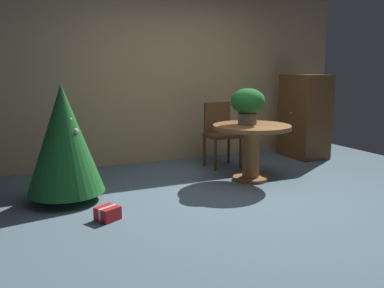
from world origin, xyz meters
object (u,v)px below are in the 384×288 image
object	(u,v)px
wooden_chair_far	(220,130)
round_dining_table	(251,141)
holiday_tree	(64,139)
gift_box_red	(108,213)
wooden_cabinet	(304,116)
flower_vase	(248,103)

from	to	relation	value
wooden_chair_far	round_dining_table	bearing A→B (deg)	-90.00
wooden_chair_far	holiday_tree	xyz separation A→B (m)	(-2.26, -0.70, 0.15)
wooden_chair_far	gift_box_red	xyz separation A→B (m)	(-1.99, -1.45, -0.47)
wooden_chair_far	wooden_cabinet	bearing A→B (deg)	0.26
gift_box_red	round_dining_table	bearing A→B (deg)	17.34
round_dining_table	wooden_cabinet	bearing A→B (deg)	28.44
gift_box_red	holiday_tree	bearing A→B (deg)	110.02
flower_vase	holiday_tree	world-z (taller)	holiday_tree
flower_vase	wooden_cabinet	world-z (taller)	wooden_cabinet
round_dining_table	gift_box_red	size ratio (longest dim) A/B	3.86
round_dining_table	holiday_tree	size ratio (longest dim) A/B	0.78
holiday_tree	gift_box_red	xyz separation A→B (m)	(0.27, -0.74, -0.61)
holiday_tree	wooden_cabinet	xyz separation A→B (m)	(3.80, 0.71, -0.02)
flower_vase	round_dining_table	bearing A→B (deg)	-74.32
flower_vase	holiday_tree	size ratio (longest dim) A/B	0.36
round_dining_table	wooden_chair_far	world-z (taller)	wooden_chair_far
gift_box_red	wooden_chair_far	bearing A→B (deg)	36.07
wooden_cabinet	round_dining_table	bearing A→B (deg)	-151.56
gift_box_red	wooden_cabinet	distance (m)	3.86
wooden_chair_far	holiday_tree	bearing A→B (deg)	-162.67
round_dining_table	flower_vase	distance (m)	0.47
round_dining_table	holiday_tree	bearing A→B (deg)	176.89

